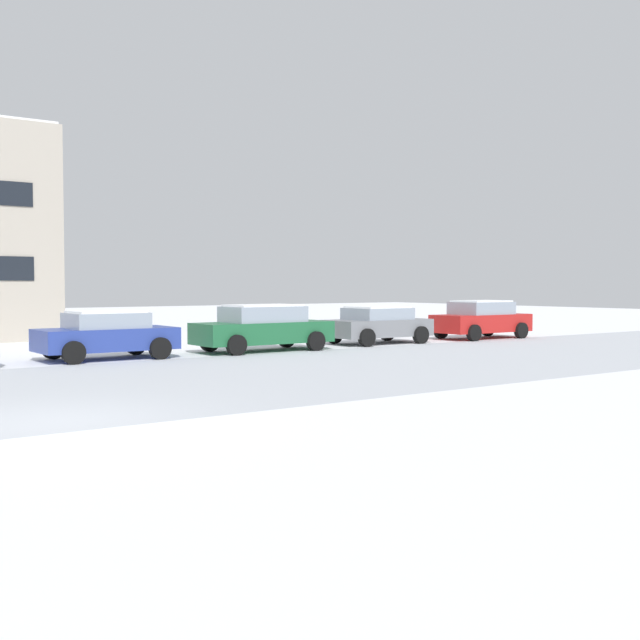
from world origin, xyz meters
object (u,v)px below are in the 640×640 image
(parked_car_blue, at_px, (106,334))
(parked_car_gray, at_px, (378,324))
(parked_car_red, at_px, (481,319))
(parked_car_green, at_px, (263,328))

(parked_car_blue, height_order, parked_car_gray, parked_car_blue)
(parked_car_red, bearing_deg, parked_car_gray, 176.20)
(parked_car_gray, xyz_separation_m, parked_car_red, (5.13, -0.34, 0.07))
(parked_car_gray, bearing_deg, parked_car_green, -176.19)
(parked_car_blue, xyz_separation_m, parked_car_green, (5.13, -0.29, 0.05))
(parked_car_green, xyz_separation_m, parked_car_gray, (5.13, 0.34, -0.06))
(parked_car_green, relative_size, parked_car_gray, 1.16)
(parked_car_gray, height_order, parked_car_red, parked_car_red)
(parked_car_blue, relative_size, parked_car_green, 0.85)
(parked_car_red, bearing_deg, parked_car_blue, 178.92)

